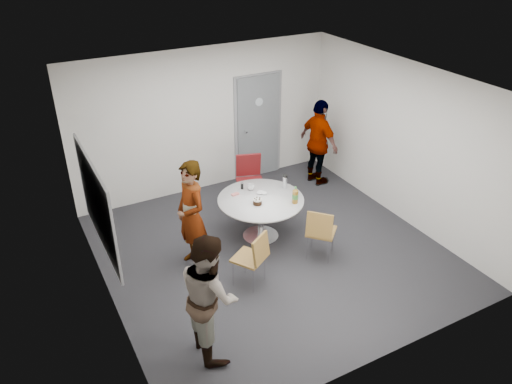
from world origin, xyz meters
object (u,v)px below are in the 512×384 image
door (258,127)px  person_left (210,295)px  chair_near_right (320,230)px  table (262,204)px  person_main (191,216)px  chair_near_left (254,255)px  person_right (319,143)px  chair_far (250,176)px  whiteboard (97,204)px

door → person_left: door is taller
chair_near_right → person_left: 2.37m
table → person_main: bearing=-172.5°
door → table: size_ratio=1.54×
door → chair_near_right: (-0.55, -2.98, -0.50)m
chair_near_left → person_left: bearing=-173.9°
chair_near_left → door: bearing=28.4°
person_left → person_right: bearing=-47.1°
chair_near_right → person_left: size_ratio=0.53×
door → person_main: bearing=-136.1°
chair_near_right → person_left: person_left is taller
person_main → table: bearing=91.8°
chair_near_left → chair_far: chair_far is taller
chair_near_left → person_right: (2.57, 2.19, 0.33)m
chair_near_left → chair_near_right: size_ratio=0.98×
chair_near_left → person_right: size_ratio=0.50×
whiteboard → person_right: (4.41, 1.41, -0.60)m
door → whiteboard: door is taller
whiteboard → chair_near_left: (1.84, -0.78, -0.93)m
table → door: bearing=63.2°
chair_near_right → person_right: person_right is taller
person_main → person_right: (3.14, 1.32, -0.01)m
whiteboard → person_left: (0.83, -1.58, -0.64)m
door → chair_near_right: size_ratio=2.45×
whiteboard → table: (2.53, 0.25, -0.83)m
person_main → chair_near_right: bearing=60.0°
table → chair_near_left: table is taller
door → whiteboard: 4.25m
chair_near_left → person_main: bearing=91.0°
person_left → person_right: size_ratio=0.96×
table → person_right: 2.22m
whiteboard → person_left: bearing=-62.2°
person_main → person_left: (-0.44, -1.66, -0.04)m
chair_near_right → chair_far: bearing=142.0°
person_right → door: bearing=37.9°
person_right → whiteboard: bearing=101.4°
door → chair_near_right: 3.07m
door → person_main: (-2.29, -2.20, -0.17)m
chair_far → table: bearing=91.5°
chair_near_right → chair_far: chair_far is taller
chair_far → person_right: person_right is taller
chair_near_right → chair_far: (-0.18, 1.95, 0.07)m
person_main → person_left: size_ratio=1.05×
door → person_right: (0.85, -0.88, -0.18)m
chair_near_left → person_left: person_left is taller
chair_near_right → chair_far: 1.96m
whiteboard → chair_near_right: 3.23m
person_right → table: bearing=115.4°
whiteboard → chair_far: 3.21m
table → chair_far: (0.30, 1.00, -0.02)m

